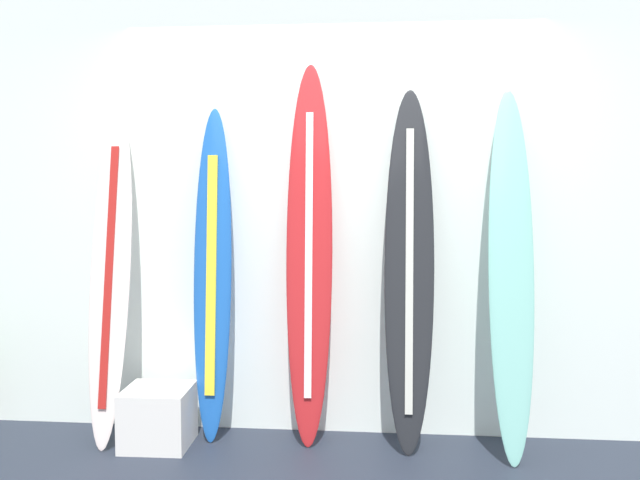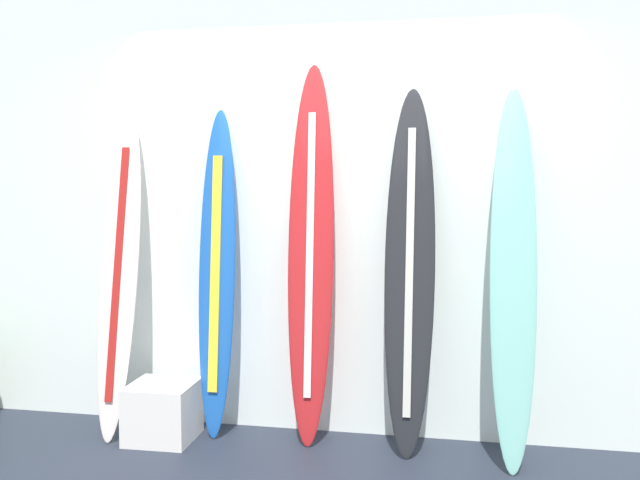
% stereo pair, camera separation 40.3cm
% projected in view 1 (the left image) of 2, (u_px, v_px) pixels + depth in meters
% --- Properties ---
extents(wall_back, '(7.20, 0.20, 2.80)m').
position_uv_depth(wall_back, '(333.00, 207.00, 4.37)').
color(wall_back, white).
rests_on(wall_back, ground).
extents(surfboard_ivory, '(0.25, 0.46, 2.01)m').
position_uv_depth(surfboard_ivory, '(110.00, 275.00, 4.16)').
color(surfboard_ivory, silver).
rests_on(surfboard_ivory, ground).
extents(surfboard_cobalt, '(0.23, 0.27, 2.00)m').
position_uv_depth(surfboard_cobalt, '(213.00, 275.00, 4.20)').
color(surfboard_cobalt, blue).
rests_on(surfboard_cobalt, ground).
extents(surfboard_crimson, '(0.28, 0.32, 2.26)m').
position_uv_depth(surfboard_crimson, '(309.00, 254.00, 4.13)').
color(surfboard_crimson, red).
rests_on(surfboard_crimson, ground).
extents(surfboard_charcoal, '(0.29, 0.36, 2.10)m').
position_uv_depth(surfboard_charcoal, '(409.00, 270.00, 4.04)').
color(surfboard_charcoal, black).
rests_on(surfboard_charcoal, ground).
extents(surfboard_seafoam, '(0.26, 0.47, 2.09)m').
position_uv_depth(surfboard_seafoam, '(511.00, 276.00, 3.93)').
color(surfboard_seafoam, '#7BC2B4').
rests_on(surfboard_seafoam, ground).
extents(display_block_left, '(0.39, 0.39, 0.34)m').
position_uv_depth(display_block_left, '(158.00, 417.00, 4.13)').
color(display_block_left, silver).
rests_on(display_block_left, ground).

